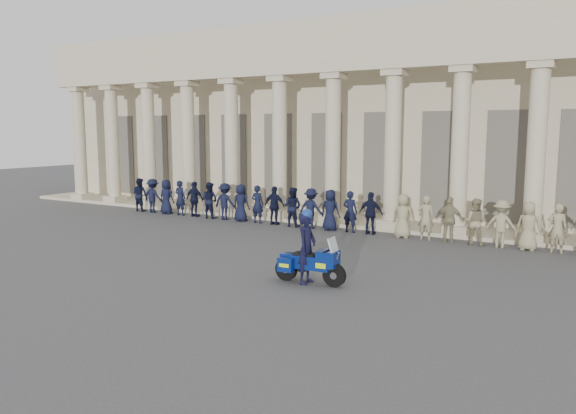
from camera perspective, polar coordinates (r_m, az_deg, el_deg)
The scene contains 5 objects.
ground at distance 16.41m, azimuth -3.77°, elevation -6.27°, with size 90.00×90.00×0.00m, color #424245.
building at distance 29.29m, azimuth 12.80°, elevation 8.72°, with size 40.00×12.50×9.00m.
officer_rank at distance 22.90m, azimuth 1.87°, elevation -0.11°, with size 20.39×0.62×1.64m.
motorcycle at distance 14.71m, azimuth 2.30°, elevation -5.69°, with size 2.00×0.83×1.28m.
rider at distance 14.66m, azimuth 1.91°, elevation -4.06°, with size 0.49×0.71×1.98m.
Camera 1 is at (8.98, -13.13, 4.02)m, focal length 35.00 mm.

